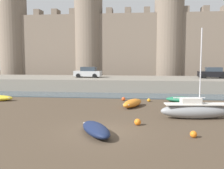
{
  "coord_description": "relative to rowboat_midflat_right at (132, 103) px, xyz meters",
  "views": [
    {
      "loc": [
        2.59,
        -16.22,
        4.72
      ],
      "look_at": [
        0.15,
        5.51,
        2.5
      ],
      "focal_mm": 42.0,
      "sensor_mm": 36.0,
      "label": 1
    }
  ],
  "objects": [
    {
      "name": "ground_plane",
      "position": [
        -1.77,
        -8.78,
        -0.39
      ],
      "size": [
        160.0,
        160.0,
        0.0
      ],
      "primitive_type": "plane",
      "color": "#4C3D2D"
    },
    {
      "name": "water_channel",
      "position": [
        -1.77,
        7.25,
        -0.34
      ],
      "size": [
        80.0,
        4.5,
        0.1
      ],
      "primitive_type": "cube",
      "color": "#3D4C56",
      "rests_on": "ground"
    },
    {
      "name": "quay_road",
      "position": [
        -1.77,
        14.5,
        0.48
      ],
      "size": [
        57.47,
        10.0,
        1.75
      ],
      "primitive_type": "cube",
      "color": "gray",
      "rests_on": "ground"
    },
    {
      "name": "castle",
      "position": [
        -1.77,
        25.14,
        8.05
      ],
      "size": [
        51.48,
        6.01,
        22.41
      ],
      "color": "#7A6B5B",
      "rests_on": "ground"
    },
    {
      "name": "rowboat_midflat_right",
      "position": [
        0.0,
        0.0,
        0.0
      ],
      "size": [
        2.35,
        3.52,
        0.75
      ],
      "color": "orange",
      "rests_on": "ground"
    },
    {
      "name": "rowboat_foreground_centre",
      "position": [
        -1.93,
        -9.48,
        -0.03
      ],
      "size": [
        2.86,
        3.86,
        0.7
      ],
      "color": "#141E3D",
      "rests_on": "ground"
    },
    {
      "name": "rowboat_foreground_right",
      "position": [
        5.31,
        2.95,
        -0.05
      ],
      "size": [
        3.89,
        2.13,
        0.65
      ],
      "color": "#1E6B47",
      "rests_on": "ground"
    },
    {
      "name": "sailboat_near_channel_right",
      "position": [
        5.04,
        -4.31,
        0.3
      ],
      "size": [
        5.58,
        1.88,
        7.0
      ],
      "color": "gray",
      "rests_on": "ground"
    },
    {
      "name": "mooring_buoy_off_centre",
      "position": [
        1.65,
        3.19,
        -0.21
      ],
      "size": [
        0.37,
        0.37,
        0.37
      ],
      "primitive_type": "sphere",
      "color": "orange",
      "rests_on": "ground"
    },
    {
      "name": "mooring_buoy_mid_mud",
      "position": [
        -1.12,
        3.63,
        -0.19
      ],
      "size": [
        0.4,
        0.4,
        0.4
      ],
      "primitive_type": "sphere",
      "color": "#E04C1E",
      "rests_on": "ground"
    },
    {
      "name": "mooring_buoy_near_channel",
      "position": [
        0.6,
        -6.87,
        -0.16
      ],
      "size": [
        0.47,
        0.47,
        0.47
      ],
      "primitive_type": "sphere",
      "color": "orange",
      "rests_on": "ground"
    },
    {
      "name": "mooring_buoy_near_shore",
      "position": [
        3.94,
        -9.39,
        -0.18
      ],
      "size": [
        0.42,
        0.42,
        0.42
      ],
      "primitive_type": "sphere",
      "color": "orange",
      "rests_on": "ground"
    },
    {
      "name": "car_quay_centre_east",
      "position": [
        11.28,
        14.95,
        2.14
      ],
      "size": [
        4.2,
        2.07,
        1.62
      ],
      "color": "black",
      "rests_on": "quay_road"
    },
    {
      "name": "car_quay_east",
      "position": [
        -7.3,
        14.36,
        2.14
      ],
      "size": [
        4.2,
        2.07,
        1.62
      ],
      "color": "#B2B5B7",
      "rests_on": "quay_road"
    }
  ]
}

